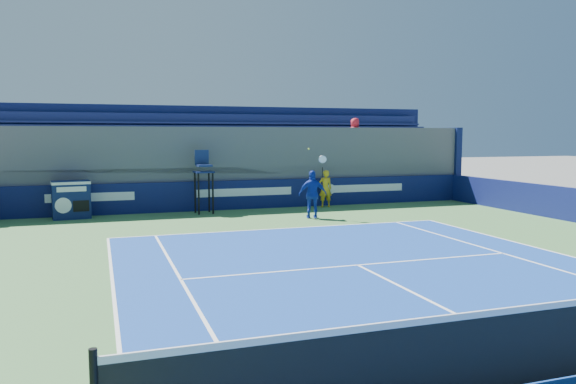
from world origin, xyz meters
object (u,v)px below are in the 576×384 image
object	(u,v)px
ball_person	(325,189)
umpire_chair	(203,175)
match_clock	(71,199)
tennis_player	(313,194)

from	to	relation	value
ball_person	umpire_chair	bearing A→B (deg)	8.15
match_clock	umpire_chair	distance (m)	4.90
match_clock	tennis_player	size ratio (longest dim) A/B	0.54
tennis_player	ball_person	bearing A→B (deg)	59.36
ball_person	match_clock	distance (m)	10.04
ball_person	umpire_chair	distance (m)	5.26
umpire_chair	tennis_player	size ratio (longest dim) A/B	0.96
match_clock	tennis_player	distance (m)	8.81
match_clock	ball_person	bearing A→B (deg)	0.43
match_clock	tennis_player	xyz separation A→B (m)	(8.38, -2.73, 0.15)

